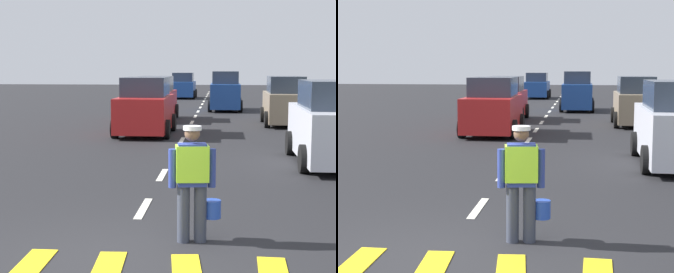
% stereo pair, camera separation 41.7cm
% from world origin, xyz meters
% --- Properties ---
extents(ground_plane, '(96.00, 96.00, 0.00)m').
position_xyz_m(ground_plane, '(0.00, 21.00, 0.00)').
color(ground_plane, black).
extents(lane_center_line, '(0.14, 46.40, 0.01)m').
position_xyz_m(lane_center_line, '(0.00, 25.20, 0.00)').
color(lane_center_line, silver).
rests_on(lane_center_line, ground).
extents(road_worker, '(0.74, 0.44, 1.67)m').
position_xyz_m(road_worker, '(0.98, 0.98, 0.93)').
color(road_worker, '#383D4C').
rests_on(road_worker, ground).
extents(car_outgoing_far, '(1.90, 3.98, 2.24)m').
position_xyz_m(car_outgoing_far, '(1.50, 24.61, 1.04)').
color(car_outgoing_far, '#1E4799').
rests_on(car_outgoing_far, ground).
extents(car_oncoming_third, '(2.06, 4.00, 2.02)m').
position_xyz_m(car_oncoming_third, '(-1.78, 36.55, 0.94)').
color(car_oncoming_third, '#1E4799').
rests_on(car_oncoming_third, ground).
extents(car_oncoming_lead, '(2.04, 3.85, 2.11)m').
position_xyz_m(car_oncoming_lead, '(-1.46, 13.20, 0.98)').
color(car_oncoming_lead, red).
rests_on(car_oncoming_lead, ground).
extents(car_parked_far, '(1.89, 3.84, 2.09)m').
position_xyz_m(car_parked_far, '(4.03, 17.05, 0.97)').
color(car_parked_far, gray).
rests_on(car_parked_far, ground).
extents(car_parked_curbside, '(2.10, 4.33, 2.15)m').
position_xyz_m(car_parked_curbside, '(4.23, 7.60, 1.00)').
color(car_parked_curbside, silver).
rests_on(car_parked_curbside, ground).
extents(car_oncoming_second, '(1.94, 3.91, 2.05)m').
position_xyz_m(car_oncoming_second, '(-1.77, 18.69, 0.95)').
color(car_oncoming_second, red).
rests_on(car_oncoming_second, ground).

